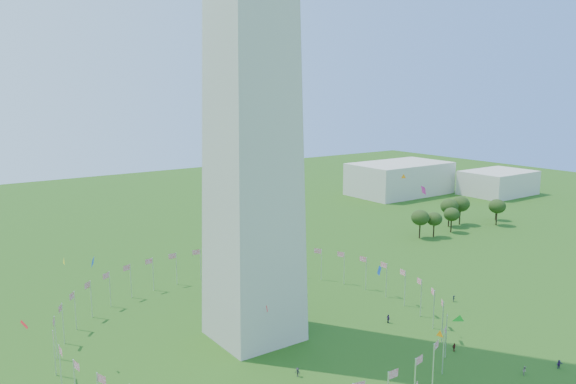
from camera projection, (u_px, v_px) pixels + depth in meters
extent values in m
cylinder|color=silver|center=(386.00, 280.00, 143.90)|extent=(0.24, 0.24, 9.00)
cylinder|color=silver|center=(366.00, 274.00, 149.13)|extent=(0.24, 0.24, 9.00)
cylinder|color=silver|center=(344.00, 268.00, 153.50)|extent=(0.24, 0.24, 9.00)
cylinder|color=silver|center=(321.00, 265.00, 156.89)|extent=(0.24, 0.24, 9.00)
cylinder|color=silver|center=(298.00, 262.00, 159.19)|extent=(0.24, 0.24, 9.00)
cylinder|color=silver|center=(274.00, 261.00, 160.33)|extent=(0.24, 0.24, 9.00)
cylinder|color=silver|center=(249.00, 261.00, 160.29)|extent=(0.24, 0.24, 9.00)
cylinder|color=silver|center=(225.00, 262.00, 159.05)|extent=(0.24, 0.24, 9.00)
cylinder|color=silver|center=(201.00, 265.00, 156.66)|extent=(0.24, 0.24, 9.00)
cylinder|color=silver|center=(177.00, 269.00, 153.19)|extent=(0.24, 0.24, 9.00)
cylinder|color=silver|center=(153.00, 274.00, 148.75)|extent=(0.24, 0.24, 9.00)
cylinder|color=silver|center=(131.00, 281.00, 143.46)|extent=(0.24, 0.24, 9.00)
cylinder|color=silver|center=(110.00, 289.00, 137.50)|extent=(0.24, 0.24, 9.00)
cylinder|color=silver|center=(91.00, 299.00, 131.04)|extent=(0.24, 0.24, 9.00)
cylinder|color=silver|center=(75.00, 311.00, 124.28)|extent=(0.24, 0.24, 9.00)
cylinder|color=silver|center=(63.00, 323.00, 117.42)|extent=(0.24, 0.24, 9.00)
cylinder|color=silver|center=(56.00, 338.00, 110.67)|extent=(0.24, 0.24, 9.00)
cylinder|color=silver|center=(55.00, 353.00, 104.25)|extent=(0.24, 0.24, 9.00)
cylinder|color=silver|center=(61.00, 369.00, 98.33)|extent=(0.24, 0.24, 9.00)
cylinder|color=silver|center=(415.00, 383.00, 93.49)|extent=(0.24, 0.24, 9.00)
cylinder|color=silver|center=(433.00, 368.00, 98.77)|extent=(0.24, 0.24, 9.00)
cylinder|color=silver|center=(443.00, 352.00, 104.73)|extent=(0.24, 0.24, 9.00)
cylinder|color=silver|center=(446.00, 337.00, 111.20)|extent=(0.24, 0.24, 9.00)
cylinder|color=silver|center=(443.00, 322.00, 117.96)|extent=(0.24, 0.24, 9.00)
cylinder|color=silver|center=(434.00, 310.00, 124.81)|extent=(0.24, 0.24, 9.00)
cylinder|color=silver|center=(421.00, 298.00, 131.56)|extent=(0.24, 0.24, 9.00)
cylinder|color=silver|center=(405.00, 289.00, 137.99)|extent=(0.24, 0.24, 9.00)
cube|color=beige|center=(400.00, 178.00, 286.12)|extent=(50.00, 30.00, 16.00)
cube|color=beige|center=(498.00, 183.00, 285.21)|extent=(35.00, 25.00, 12.00)
imported|color=#292929|center=(297.00, 372.00, 104.43)|extent=(1.05, 1.31, 1.78)
imported|color=#5D1517|center=(454.00, 347.00, 114.66)|extent=(1.09, 0.78, 1.71)
imported|color=gray|center=(525.00, 371.00, 105.14)|extent=(1.03, 0.98, 1.68)
imported|color=black|center=(454.00, 299.00, 141.41)|extent=(1.19, 0.93, 1.62)
imported|color=#371B52|center=(559.00, 364.00, 107.58)|extent=(1.68, 0.96, 1.71)
imported|color=#3B1A4F|center=(388.00, 319.00, 128.46)|extent=(0.88, 1.27, 2.03)
plane|color=green|center=(459.00, 319.00, 104.10)|extent=(1.92, 2.52, 2.50)
plane|color=blue|center=(93.00, 262.00, 66.13)|extent=(0.84, 1.21, 1.41)
plane|color=yellow|center=(64.00, 262.00, 105.87)|extent=(0.17, 1.64, 1.65)
plane|color=red|center=(267.00, 309.00, 100.25)|extent=(1.15, 0.74, 1.35)
plane|color=#CC2699|center=(424.00, 190.00, 98.29)|extent=(1.69, 0.91, 1.74)
plane|color=orange|center=(370.00, 148.00, 120.36)|extent=(0.71, 0.88, 1.11)
plane|color=orange|center=(440.00, 334.00, 102.95)|extent=(0.35, 1.42, 1.43)
plane|color=blue|center=(379.00, 271.00, 111.63)|extent=(1.66, 1.03, 1.76)
plane|color=red|center=(24.00, 325.00, 99.47)|extent=(1.52, 1.89, 1.58)
plane|color=orange|center=(403.00, 177.00, 135.28)|extent=(1.06, 0.68, 1.18)
ellipsoid|color=#2C4918|center=(420.00, 224.00, 200.86)|extent=(6.52, 6.52, 10.19)
ellipsoid|color=#2C4918|center=(434.00, 225.00, 202.66)|extent=(5.76, 5.76, 8.99)
ellipsoid|color=#2C4918|center=(451.00, 220.00, 209.25)|extent=(5.92, 5.92, 9.25)
ellipsoid|color=#2C4918|center=(449.00, 213.00, 217.90)|extent=(6.88, 6.88, 10.76)
ellipsoid|color=#2C4918|center=(460.00, 211.00, 221.05)|extent=(7.15, 7.15, 11.18)
ellipsoid|color=#2C4918|center=(497.00, 213.00, 220.09)|extent=(6.52, 6.52, 10.19)
ellipsoid|color=#2C4918|center=(496.00, 210.00, 228.83)|extent=(5.49, 5.49, 8.57)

